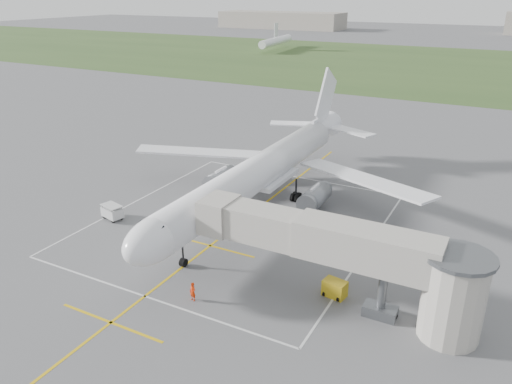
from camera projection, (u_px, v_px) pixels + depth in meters
The scene contains 11 objects.
ground at pixel (257, 209), 57.85m from camera, with size 700.00×700.00×0.00m, color #545456.
grass_strip at pixel (442, 66), 164.10m from camera, with size 700.00×120.00×0.02m, color #324D21.
apron_markings at pixel (232, 229), 53.09m from camera, with size 28.20×60.00×0.01m.
airliner at pixel (260, 172), 56.80m from camera, with size 38.93×46.75×13.52m.
jet_bridge at pixel (356, 256), 38.19m from camera, with size 23.40×5.00×7.20m.
gpu_unit at pixel (335, 289), 41.32m from camera, with size 2.05×1.59×1.41m.
baggage_cart at pixel (112, 212), 55.13m from camera, with size 2.68×1.98×1.67m.
ramp_worker_nose at pixel (193, 292), 40.67m from camera, with size 0.60×0.39×1.63m, color red.
ramp_worker_wing at pixel (207, 193), 59.92m from camera, with size 0.94×0.73×1.93m, color #FF3308.
distant_hangars at pixel (453, 24), 279.66m from camera, with size 345.00×49.00×12.00m.
distant_aircraft at pixel (481, 48), 182.43m from camera, with size 172.60×50.24×8.85m.
Camera 1 is at (24.69, -46.67, 23.74)m, focal length 35.00 mm.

